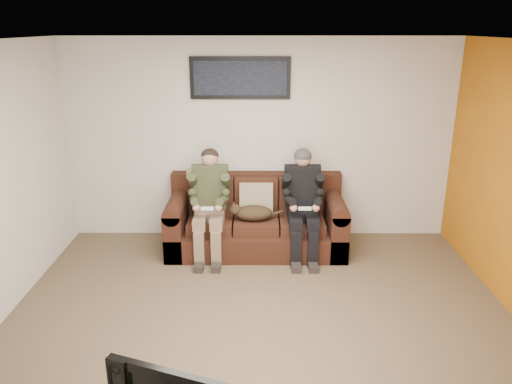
{
  "coord_description": "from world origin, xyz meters",
  "views": [
    {
      "loc": [
        -0.03,
        -4.08,
        2.73
      ],
      "look_at": [
        -0.05,
        1.2,
        0.95
      ],
      "focal_mm": 35.0,
      "sensor_mm": 36.0,
      "label": 1
    }
  ],
  "objects_px": {
    "sofa": "(256,221)",
    "person_left": "(210,197)",
    "framed_poster": "(240,78)",
    "person_right": "(303,197)",
    "cat": "(252,213)"
  },
  "relations": [
    {
      "from": "sofa",
      "to": "person_right",
      "type": "relative_size",
      "value": 1.69
    },
    {
      "from": "person_left",
      "to": "person_right",
      "type": "height_order",
      "value": "person_right"
    },
    {
      "from": "framed_poster",
      "to": "person_right",
      "type": "bearing_deg",
      "value": -36.66
    },
    {
      "from": "person_left",
      "to": "person_right",
      "type": "xyz_separation_m",
      "value": [
        1.14,
        0.0,
        0.0
      ]
    },
    {
      "from": "sofa",
      "to": "cat",
      "type": "distance_m",
      "value": 0.29
    },
    {
      "from": "person_left",
      "to": "framed_poster",
      "type": "bearing_deg",
      "value": 57.25
    },
    {
      "from": "person_right",
      "to": "cat",
      "type": "bearing_deg",
      "value": -177.84
    },
    {
      "from": "sofa",
      "to": "framed_poster",
      "type": "xyz_separation_m",
      "value": [
        -0.2,
        0.39,
        1.76
      ]
    },
    {
      "from": "person_left",
      "to": "cat",
      "type": "xyz_separation_m",
      "value": [
        0.52,
        -0.02,
        -0.19
      ]
    },
    {
      "from": "sofa",
      "to": "person_left",
      "type": "height_order",
      "value": "person_left"
    },
    {
      "from": "cat",
      "to": "framed_poster",
      "type": "relative_size",
      "value": 0.53
    },
    {
      "from": "person_left",
      "to": "person_right",
      "type": "distance_m",
      "value": 1.14
    },
    {
      "from": "person_right",
      "to": "cat",
      "type": "relative_size",
      "value": 1.98
    },
    {
      "from": "sofa",
      "to": "cat",
      "type": "relative_size",
      "value": 3.35
    },
    {
      "from": "sofa",
      "to": "person_left",
      "type": "xyz_separation_m",
      "value": [
        -0.57,
        -0.18,
        0.39
      ]
    }
  ]
}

